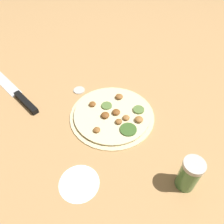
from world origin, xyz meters
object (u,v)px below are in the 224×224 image
object	(u,v)px
pizza	(113,115)
loose_cap	(79,90)
spice_jar	(189,174)
knife	(20,96)

from	to	relation	value
pizza	loose_cap	distance (m)	0.17
pizza	spice_jar	distance (m)	0.30
spice_jar	loose_cap	bearing A→B (deg)	176.37
spice_jar	pizza	bearing A→B (deg)	173.90
pizza	spice_jar	bearing A→B (deg)	-6.10
knife	spice_jar	xyz separation A→B (m)	(0.58, 0.14, 0.04)
pizza	knife	xyz separation A→B (m)	(-0.29, -0.17, 0.00)
pizza	spice_jar	size ratio (longest dim) A/B	2.74
knife	loose_cap	size ratio (longest dim) A/B	7.82
knife	spice_jar	size ratio (longest dim) A/B	3.21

